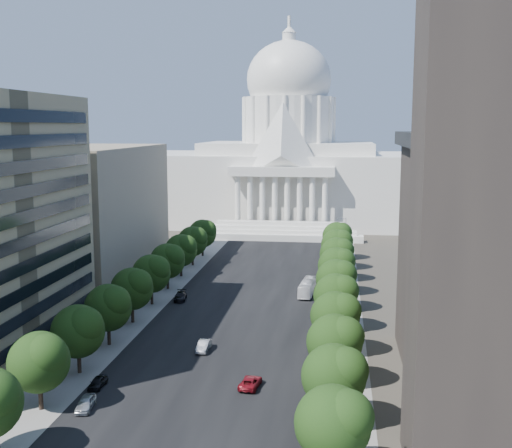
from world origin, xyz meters
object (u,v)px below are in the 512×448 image
at_px(car_parked, 86,403).
at_px(car_silver, 204,346).
at_px(car_red, 250,382).
at_px(car_dark_a, 98,383).
at_px(car_dark_b, 180,296).
at_px(city_bus, 308,287).

bearing_deg(car_parked, car_silver, 59.18).
height_order(car_red, car_parked, car_parked).
xyz_separation_m(car_red, car_parked, (-19.38, -9.29, 0.08)).
bearing_deg(car_dark_a, car_red, 8.51).
xyz_separation_m(car_dark_a, car_parked, (1.00, -6.66, 0.09)).
height_order(car_dark_a, car_parked, car_parked).
distance_m(car_dark_b, city_bus, 26.42).
relative_size(car_silver, car_parked, 1.03).
distance_m(car_dark_a, car_silver, 19.36).
bearing_deg(car_dark_a, city_bus, 64.78).
height_order(car_silver, car_red, car_silver).
bearing_deg(car_red, car_parked, 32.89).
xyz_separation_m(car_silver, car_dark_b, (-10.77, 28.34, 0.01)).
distance_m(car_red, city_bus, 49.46).
distance_m(car_dark_b, car_parked, 50.81).
distance_m(car_red, car_parked, 21.49).
bearing_deg(car_silver, car_parked, -113.62).
xyz_separation_m(car_parked, city_bus, (24.69, 58.47, 0.73)).
bearing_deg(city_bus, car_dark_a, -110.63).
relative_size(car_silver, city_bus, 0.44).
bearing_deg(car_parked, car_dark_b, 84.23).
distance_m(car_red, car_dark_b, 46.07).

